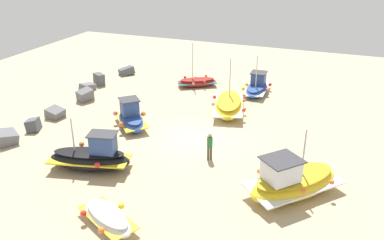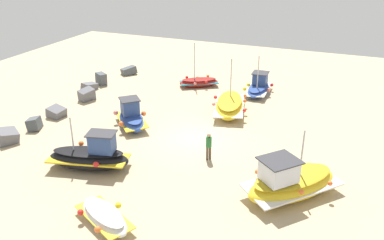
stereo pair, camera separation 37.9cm
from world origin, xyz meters
The scene contains 10 objects.
ground_plane centered at (0.00, 0.00, 0.00)m, with size 50.54×50.54×0.00m, color tan.
fishing_boat_0 centered at (-5.51, 3.83, 0.72)m, with size 2.79×4.74×3.03m.
fishing_boat_1 centered at (4.80, -0.83, 0.57)m, with size 5.02×3.07×3.86m.
fishing_boat_2 centered at (0.15, 4.57, 0.64)m, with size 3.61×3.53×1.94m.
fishing_boat_3 centered at (-4.07, -6.68, 0.76)m, with size 5.14×4.86×3.50m.
fishing_boat_4 centered at (-9.33, 0.46, 0.38)m, with size 2.58×3.46×0.76m.
fishing_boat_5 centered at (9.37, 3.32, 0.39)m, with size 2.82×3.47×3.79m.
fishing_boat_6 centered at (9.60, -1.79, 0.54)m, with size 3.90×2.12×3.38m.
person_walking centered at (-2.23, -1.81, 0.96)m, with size 0.32×0.32×1.67m.
breakwater_rocks centered at (0.06, 10.60, 0.37)m, with size 21.04×2.52×1.21m.
Camera 2 is at (-21.39, -8.62, 11.47)m, focal length 38.19 mm.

